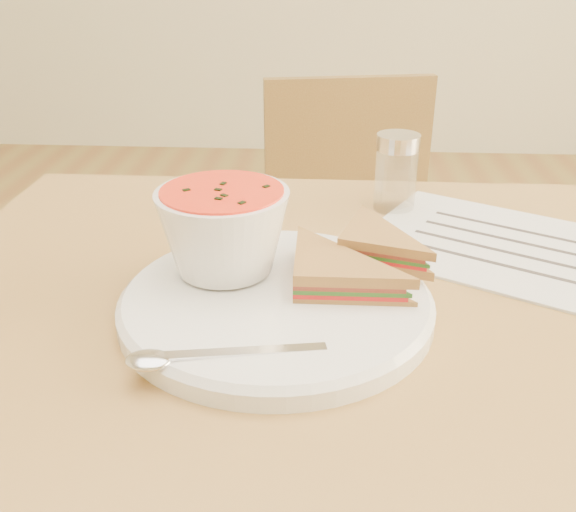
# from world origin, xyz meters

# --- Properties ---
(chair_far) EXTENTS (0.43, 0.43, 0.82)m
(chair_far) POSITION_xyz_m (0.00, 0.64, 0.41)
(chair_far) COLOR brown
(chair_far) RESTS_ON floor
(plate) EXTENTS (0.33, 0.33, 0.02)m
(plate) POSITION_xyz_m (-0.12, -0.03, 0.76)
(plate) COLOR white
(plate) RESTS_ON dining_table
(soup_bowl) EXTENTS (0.14, 0.14, 0.09)m
(soup_bowl) POSITION_xyz_m (-0.17, 0.01, 0.81)
(soup_bowl) COLOR white
(soup_bowl) RESTS_ON plate
(sandwich_half_a) EXTENTS (0.11, 0.11, 0.03)m
(sandwich_half_a) POSITION_xyz_m (-0.10, -0.05, 0.78)
(sandwich_half_a) COLOR #BC8C42
(sandwich_half_a) RESTS_ON plate
(sandwich_half_b) EXTENTS (0.12, 0.12, 0.03)m
(sandwich_half_b) POSITION_xyz_m (-0.06, 0.01, 0.79)
(sandwich_half_b) COLOR #BC8C42
(sandwich_half_b) RESTS_ON plate
(spoon) EXTENTS (0.19, 0.07, 0.01)m
(spoon) POSITION_xyz_m (-0.15, -0.14, 0.77)
(spoon) COLOR silver
(spoon) RESTS_ON plate
(paper_menu) EXTENTS (0.39, 0.35, 0.00)m
(paper_menu) POSITION_xyz_m (0.14, 0.13, 0.75)
(paper_menu) COLOR silver
(paper_menu) RESTS_ON dining_table
(condiment_shaker) EXTENTS (0.07, 0.07, 0.10)m
(condiment_shaker) POSITION_xyz_m (0.02, 0.24, 0.80)
(condiment_shaker) COLOR silver
(condiment_shaker) RESTS_ON dining_table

